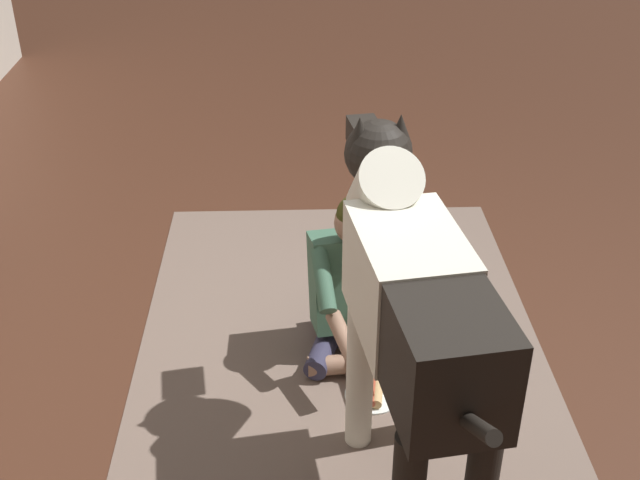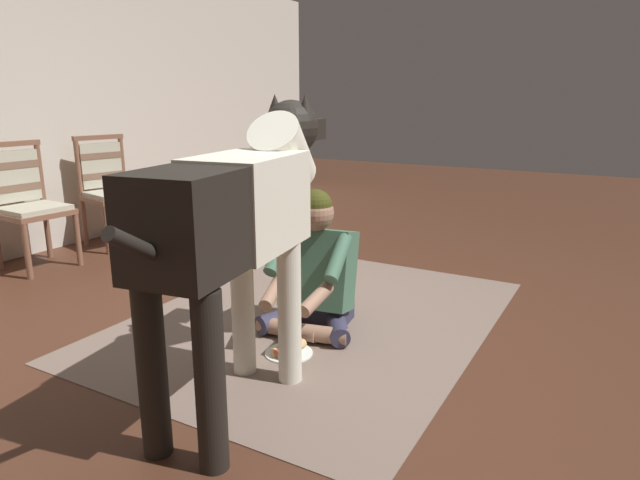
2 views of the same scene
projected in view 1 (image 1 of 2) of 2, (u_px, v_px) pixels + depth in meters
The scene contains 5 objects.
ground_plane at pixel (398, 350), 3.90m from camera, with size 15.98×15.98×0.00m, color #462719.
area_rug at pixel (339, 329), 4.04m from camera, with size 2.51×1.96×0.01m, color #725F53.
person_sitting_on_floor at pixel (356, 288), 3.77m from camera, with size 0.70×0.57×0.82m.
large_dog at pixel (412, 301), 2.80m from camera, with size 1.63×0.48×1.33m.
hot_dog_on_plate at pixel (373, 392), 3.61m from camera, with size 0.25×0.25×0.06m.
Camera 1 is at (-3.06, 0.49, 2.46)m, focal length 45.12 mm.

